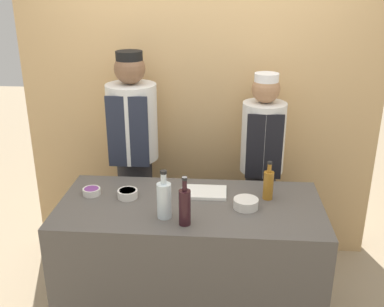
# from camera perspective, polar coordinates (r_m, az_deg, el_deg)

# --- Properties ---
(cabinet_wall) EXTENTS (2.83, 0.18, 2.40)m
(cabinet_wall) POSITION_cam_1_polar(r_m,az_deg,el_deg) (3.68, 1.04, 5.21)
(cabinet_wall) COLOR tan
(cabinet_wall) RESTS_ON ground_plane
(counter) EXTENTS (1.66, 0.76, 0.90)m
(counter) POSITION_cam_1_polar(r_m,az_deg,el_deg) (3.07, -0.22, -13.87)
(counter) COLOR #514C47
(counter) RESTS_ON ground_plane
(sauce_bowl_purple) EXTENTS (0.11, 0.11, 0.04)m
(sauce_bowl_purple) POSITION_cam_1_polar(r_m,az_deg,el_deg) (3.01, -12.63, -4.68)
(sauce_bowl_purple) COLOR silver
(sauce_bowl_purple) RESTS_ON counter
(sauce_bowl_red) EXTENTS (0.15, 0.15, 0.06)m
(sauce_bowl_red) POSITION_cam_1_polar(r_m,az_deg,el_deg) (2.79, 6.86, -6.25)
(sauce_bowl_red) COLOR silver
(sauce_bowl_red) RESTS_ON counter
(sauce_bowl_green) EXTENTS (0.13, 0.13, 0.05)m
(sauce_bowl_green) POSITION_cam_1_polar(r_m,az_deg,el_deg) (2.93, -8.18, -5.04)
(sauce_bowl_green) COLOR silver
(sauce_bowl_green) RESTS_ON counter
(cutting_board) EXTENTS (0.30, 0.20, 0.02)m
(cutting_board) POSITION_cam_1_polar(r_m,az_deg,el_deg) (2.96, 1.50, -4.94)
(cutting_board) COLOR white
(cutting_board) RESTS_ON counter
(bottle_amber) EXTENTS (0.07, 0.07, 0.26)m
(bottle_amber) POSITION_cam_1_polar(r_m,az_deg,el_deg) (2.89, 9.67, -3.88)
(bottle_amber) COLOR #9E661E
(bottle_amber) RESTS_ON counter
(bottle_wine) EXTENTS (0.07, 0.07, 0.30)m
(bottle_wine) POSITION_cam_1_polar(r_m,az_deg,el_deg) (2.56, -0.93, -6.70)
(bottle_wine) COLOR black
(bottle_wine) RESTS_ON counter
(bottle_clear) EXTENTS (0.09, 0.09, 0.30)m
(bottle_clear) POSITION_cam_1_polar(r_m,az_deg,el_deg) (2.64, -3.56, -5.82)
(bottle_clear) COLOR silver
(bottle_clear) RESTS_ON counter
(chef_left) EXTENTS (0.38, 0.38, 1.74)m
(chef_left) POSITION_cam_1_polar(r_m,az_deg,el_deg) (3.49, -7.37, -0.25)
(chef_left) COLOR #28282D
(chef_left) RESTS_ON ground_plane
(chef_right) EXTENTS (0.32, 0.32, 1.60)m
(chef_right) POSITION_cam_1_polar(r_m,az_deg,el_deg) (3.46, 8.78, -1.79)
(chef_right) COLOR #28282D
(chef_right) RESTS_ON ground_plane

